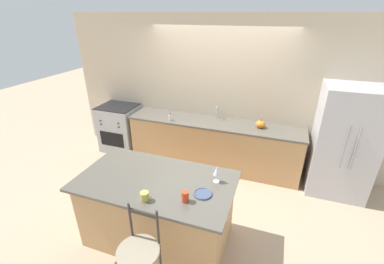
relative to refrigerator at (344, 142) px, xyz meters
The scene contains 14 objects.
ground_plane 2.29m from the refrigerator, behind, with size 18.00×18.00×0.00m, color tan.
wall_back 2.18m from the refrigerator, 169.66° to the left, with size 6.00×0.07×2.70m.
back_counter 2.14m from the refrigerator, behind, with size 3.17×0.67×0.90m.
sink_faucet 2.12m from the refrigerator, behind, with size 0.02×0.13×0.22m.
kitchen_island 2.99m from the refrigerator, 140.17° to the right, with size 1.85×1.04×0.92m.
refrigerator is the anchor object (origin of this frame).
oven_range 4.13m from the refrigerator, behind, with size 0.75×0.66×0.97m.
bar_stool_near 3.40m from the refrigerator, 127.38° to the right, with size 0.40×0.40×1.12m.
dinner_plate 2.58m from the refrigerator, 130.28° to the right, with size 0.20×0.20×0.02m.
wine_glass 2.33m from the refrigerator, 133.16° to the right, with size 0.08×0.08×0.21m.
coffee_mug 3.16m from the refrigerator, 134.38° to the right, with size 0.13×0.09×0.10m.
tumbler_cup 2.80m from the refrigerator, 130.33° to the right, with size 0.08×0.08×0.12m.
pumpkin_decoration 1.28m from the refrigerator, behind, with size 0.16×0.16×0.15m.
soap_bottle 2.87m from the refrigerator, behind, with size 0.05×0.05×0.14m.
Camera 1 is at (1.05, -3.79, 2.71)m, focal length 24.00 mm.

